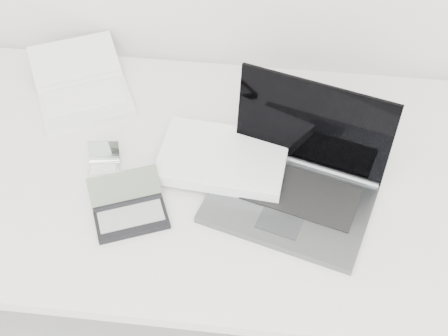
# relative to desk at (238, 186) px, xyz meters

# --- Properties ---
(desk) EXTENTS (1.60, 0.80, 0.73)m
(desk) POSITION_rel_desk_xyz_m (0.00, 0.00, 0.00)
(desk) COLOR white
(desk) RESTS_ON ground
(laptop_large) EXTENTS (0.53, 0.38, 0.24)m
(laptop_large) POSITION_rel_desk_xyz_m (0.06, -0.02, 0.09)
(laptop_large) COLOR #57595C
(laptop_large) RESTS_ON desk
(netbook_open_white) EXTENTS (0.34, 0.37, 0.06)m
(netbook_open_white) POSITION_rel_desk_xyz_m (-0.44, 0.23, 0.06)
(netbook_open_white) COLOR white
(netbook_open_white) RESTS_ON desk
(pda_silver) EXTENTS (0.08, 0.09, 0.06)m
(pda_silver) POSITION_rel_desk_xyz_m (-0.32, -0.02, 0.06)
(pda_silver) COLOR silver
(pda_silver) RESTS_ON desk
(palmtop_charcoal) EXTENTS (0.20, 0.18, 0.08)m
(palmtop_charcoal) POSITION_rel_desk_xyz_m (-0.23, -0.15, 0.06)
(palmtop_charcoal) COLOR black
(palmtop_charcoal) RESTS_ON desk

